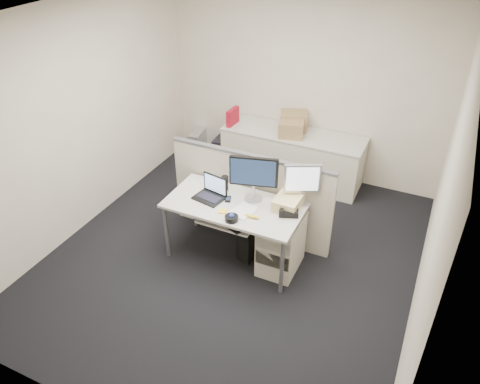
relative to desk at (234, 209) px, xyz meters
The scene contains 29 objects.
floor 0.67m from the desk, ahead, with size 4.00×4.50×0.01m, color black.
ceiling 2.04m from the desk, ahead, with size 4.00×4.50×0.01m, color white.
wall_back 2.35m from the desk, 90.00° to the left, with size 4.00×0.02×2.70m, color beige.
wall_front 2.35m from the desk, 90.00° to the right, with size 4.00×0.02×2.70m, color beige.
wall_left 2.11m from the desk, behind, with size 0.02×4.50×2.70m, color beige.
wall_right 2.11m from the desk, ahead, with size 0.02×4.50×2.70m, color beige.
desk is the anchor object (origin of this frame).
keyboard_tray 0.19m from the desk, 90.00° to the right, with size 0.62×0.32×0.02m, color silver.
drawer_pedestal 0.65m from the desk, ahead, with size 0.40×0.55×0.65m, color beige.
cubicle_partition 0.46m from the desk, 90.00° to the left, with size 2.00×0.06×1.10m, color beige.
back_counter 1.95m from the desk, 90.00° to the left, with size 2.00×0.60×0.72m, color beige.
monitor_main 0.40m from the desk, 50.19° to the left, with size 0.53×0.20×0.53m, color black.
monitor_small 0.79m from the desk, 26.21° to the left, with size 0.39×0.20×0.48m, color #B7B7BC.
laptop 0.35m from the desk, behind, with size 0.32×0.24×0.24m, color black.
trackball 0.31m from the desk, 69.38° to the right, with size 0.14×0.14×0.05m, color black.
desk_phone 0.61m from the desk, ahead, with size 0.20×0.17×0.06m, color black.
paper_stack 0.18m from the desk, 28.07° to the right, with size 0.21×0.27×0.01m, color silver.
sticky_pad 0.20m from the desk, 105.52° to the right, with size 0.08×0.08×0.01m, color yellow.
travel_mug 0.34m from the desk, 134.96° to the left, with size 0.08×0.08×0.16m, color black.
banana 0.33m from the desk, 28.18° to the right, with size 0.17×0.04×0.04m, color yellow.
cellphone 0.13m from the desk, 153.14° to the left, with size 0.06×0.12×0.02m, color black.
manila_folders 0.60m from the desk, 19.98° to the left, with size 0.26×0.34×0.13m, color #D9C97D.
keyboard 0.23m from the desk, 77.20° to the right, with size 0.40×0.14×0.02m, color black.
pc_tower_desk 0.52m from the desk, 37.00° to the left, with size 0.18×0.45×0.42m, color black.
pc_tower_spare_dark 2.40m from the desk, 120.35° to the left, with size 0.17×0.41×0.39m, color black.
pc_tower_spare_silver 2.64m from the desk, 128.73° to the left, with size 0.17×0.42×0.39m, color #B7B7BC.
cardboard_box_left 2.06m from the desk, 91.40° to the left, with size 0.37×0.28×0.28m, color #997D4A.
cardboard_box_right 1.82m from the desk, 90.00° to the left, with size 0.33×0.26×0.24m, color #997D4A.
red_binder 2.05m from the desk, 116.19° to the left, with size 0.07×0.28×0.26m, color maroon.
Camera 1 is at (1.84, -3.78, 3.62)m, focal length 35.00 mm.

